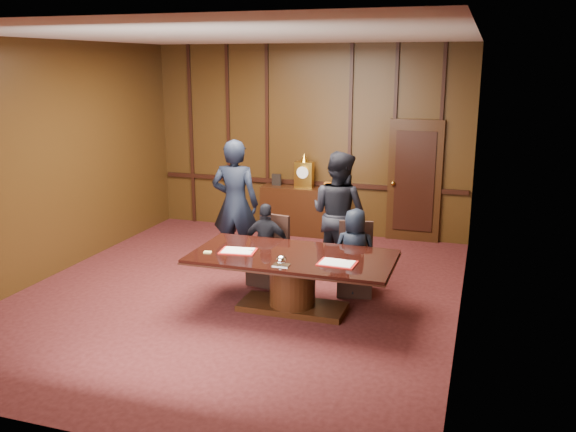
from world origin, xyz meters
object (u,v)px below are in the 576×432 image
Objects in this scene: sideboard at (304,209)px; signatory_left at (267,244)px; witness_right at (338,214)px; witness_left at (235,204)px; conference_table at (293,273)px; signatory_right at (355,252)px.

signatory_left is at bearing -84.81° from sideboard.
sideboard is 0.84× the size of witness_right.
sideboard is 0.79× the size of witness_left.
signatory_left is 1.06m from witness_left.
witness_right is at bearing -60.32° from sideboard.
conference_table is 1.04m from signatory_left.
witness_right is at bearing -145.16° from signatory_left.
conference_table is at bearing 102.97° from witness_right.
witness_right is at bearing -67.87° from signatory_right.
sideboard is 3.15m from signatory_right.
witness_right is at bearing 177.78° from witness_left.
conference_table is at bearing 127.44° from witness_left.
conference_table is at bearing 44.09° from signatory_right.
conference_table is (0.90, -3.54, 0.02)m from sideboard.
witness_left is 1.63m from witness_right.
signatory_left is at bearing 129.09° from conference_table.
witness_left is at bearing 26.02° from witness_right.
witness_left is (-0.50, -2.11, 0.53)m from sideboard.
signatory_right is 0.93m from witness_right.
conference_table is 2.13× the size of signatory_right.
signatory_right is 0.61× the size of witness_left.
signatory_right is 0.65× the size of witness_right.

